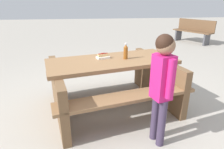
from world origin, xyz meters
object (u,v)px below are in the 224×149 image
Objects in this scene: child_in_coat at (162,78)px; park_bench_near at (194,31)px; hotdog_tray at (103,56)px; soda_bottle at (126,52)px; picnic_table at (112,80)px.

child_in_coat reaches higher than park_bench_near.
park_bench_near reaches higher than hotdog_tray.
soda_bottle is at bearing -76.36° from child_in_coat.
picnic_table is at bearing 146.88° from hotdog_tray.
park_bench_near is at bearing -121.73° from child_in_coat.
soda_bottle is 0.18× the size of child_in_coat.
picnic_table is 0.46m from soda_bottle.
hotdog_tray is (0.12, -0.08, 0.34)m from picnic_table.
child_in_coat is (-0.41, 0.86, 0.35)m from picnic_table.
child_in_coat reaches higher than hotdog_tray.
hotdog_tray is 0.16× the size of child_in_coat.
hotdog_tray is at bearing -10.79° from soda_bottle.
picnic_table is 10.12× the size of hotdog_tray.
soda_bottle is 1.12× the size of hotdog_tray.
soda_bottle is 0.15× the size of park_bench_near.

